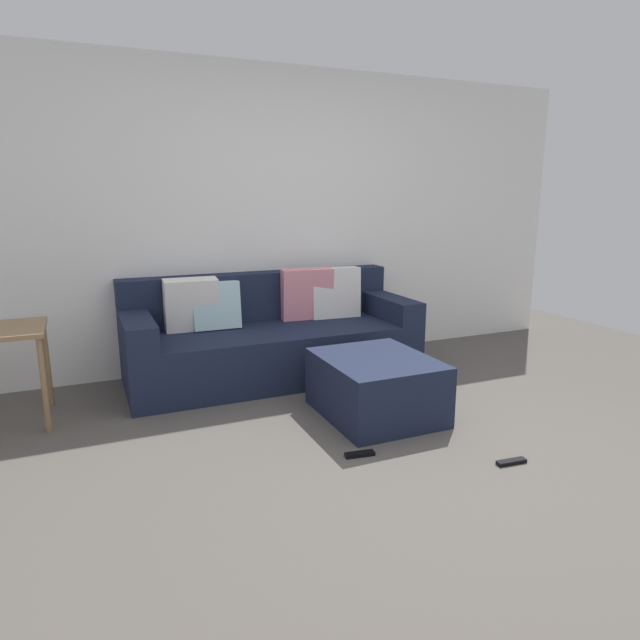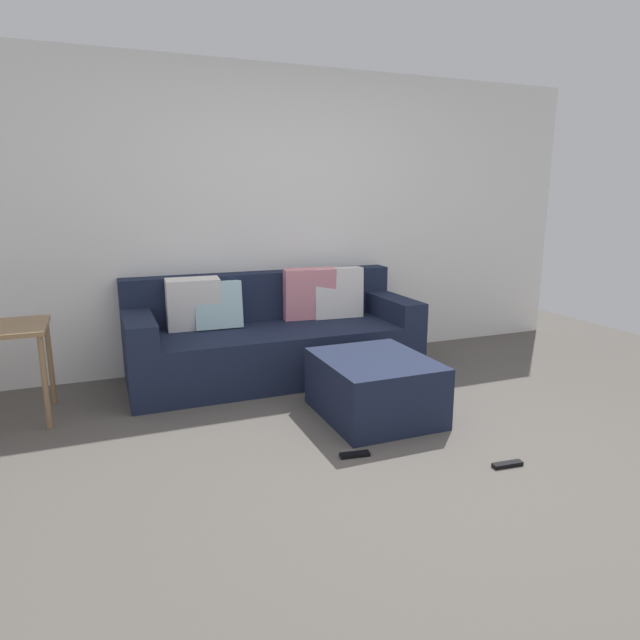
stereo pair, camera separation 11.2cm
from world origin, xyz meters
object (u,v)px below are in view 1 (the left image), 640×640
(couch_sectional, at_px, (271,337))
(remote_by_storage_bin, at_px, (360,454))
(side_table, at_px, (0,344))
(remote_near_ottoman, at_px, (511,462))
(ottoman, at_px, (376,386))

(couch_sectional, height_order, remote_by_storage_bin, couch_sectional)
(side_table, bearing_deg, remote_near_ottoman, -33.71)
(couch_sectional, xyz_separation_m, ottoman, (0.37, -1.08, -0.12))
(remote_by_storage_bin, bearing_deg, remote_near_ottoman, -21.99)
(remote_near_ottoman, xyz_separation_m, remote_by_storage_bin, (-0.72, 0.42, 0.00))
(ottoman, xyz_separation_m, side_table, (-2.24, 0.81, 0.34))
(couch_sectional, xyz_separation_m, remote_by_storage_bin, (-0.01, -1.58, -0.31))
(remote_near_ottoman, bearing_deg, ottoman, 115.98)
(ottoman, bearing_deg, side_table, 160.12)
(couch_sectional, bearing_deg, remote_near_ottoman, -70.37)
(ottoman, bearing_deg, couch_sectional, 108.74)
(ottoman, bearing_deg, remote_near_ottoman, -69.32)
(remote_near_ottoman, bearing_deg, couch_sectional, 114.94)
(couch_sectional, relative_size, ottoman, 2.81)
(couch_sectional, height_order, ottoman, couch_sectional)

